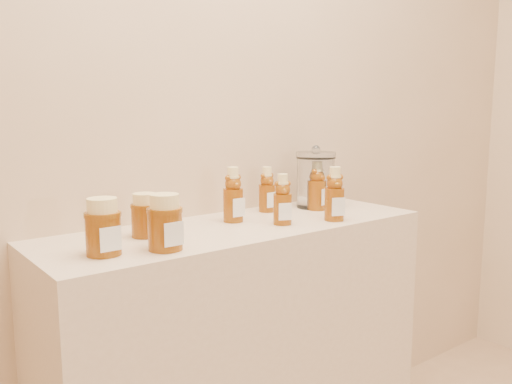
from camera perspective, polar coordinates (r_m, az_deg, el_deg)
wall_back at (r=1.75m, az=-5.82°, el=12.23°), size 3.50×0.02×2.70m
display_table at (r=1.77m, az=-1.73°, el=-17.88°), size 1.20×0.40×0.90m
bear_bottle_back_left at (r=1.65m, az=-2.43°, el=0.11°), size 0.07×0.07×0.19m
bear_bottle_back_mid at (r=1.81m, az=1.16°, el=0.59°), size 0.06×0.06×0.17m
bear_bottle_back_right at (r=1.85m, az=6.42°, el=0.98°), size 0.08×0.08×0.19m
bear_bottle_front_left at (r=1.61m, az=2.81°, el=-0.42°), size 0.08×0.08×0.17m
bear_bottle_front_right at (r=1.69m, az=8.27°, el=0.18°), size 0.08×0.08×0.19m
honey_jar_left at (r=1.33m, az=-15.81°, el=-3.53°), size 0.09×0.09×0.14m
honey_jar_back at (r=1.49m, az=-11.63°, el=-2.40°), size 0.10×0.10×0.12m
honey_jar_front at (r=1.35m, az=-9.56°, el=-3.14°), size 0.09×0.09×0.14m
glass_canister at (r=1.90m, az=6.28°, el=1.54°), size 0.14×0.14×0.21m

